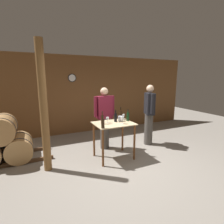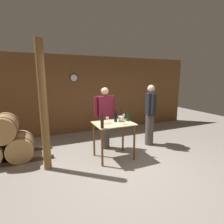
{
  "view_description": "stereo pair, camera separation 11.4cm",
  "coord_description": "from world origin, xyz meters",
  "px_view_note": "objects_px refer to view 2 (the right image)",
  "views": [
    {
      "loc": [
        -1.82,
        -3.13,
        1.96
      ],
      "look_at": [
        -0.08,
        0.63,
        1.14
      ],
      "focal_mm": 28.0,
      "sensor_mm": 36.0,
      "label": 1
    },
    {
      "loc": [
        -1.71,
        -3.17,
        1.96
      ],
      "look_at": [
        -0.08,
        0.63,
        1.14
      ],
      "focal_mm": 28.0,
      "sensor_mm": 36.0,
      "label": 2
    }
  ],
  "objects_px": {
    "wooden_post": "(43,108)",
    "wine_bottle_center": "(116,117)",
    "person_visitor_with_scarf": "(150,114)",
    "ice_bucket": "(120,119)",
    "person_host": "(105,117)",
    "wine_glass_near_center": "(122,119)",
    "wine_bottle_far_right": "(128,116)",
    "wine_bottle_right": "(121,115)",
    "wine_glass_near_left": "(107,119)",
    "wine_bottle_left": "(102,119)",
    "wine_glass_near_right": "(124,116)",
    "wine_bottle_far_left": "(102,123)"
  },
  "relations": [
    {
      "from": "wooden_post",
      "to": "person_visitor_with_scarf",
      "type": "relative_size",
      "value": 1.54
    },
    {
      "from": "wooden_post",
      "to": "wine_bottle_center",
      "type": "xyz_separation_m",
      "value": [
        1.63,
        0.02,
        -0.35
      ]
    },
    {
      "from": "wine_glass_near_center",
      "to": "person_host",
      "type": "bearing_deg",
      "value": 98.64
    },
    {
      "from": "wine_bottle_center",
      "to": "wine_glass_near_right",
      "type": "xyz_separation_m",
      "value": [
        0.27,
        0.09,
        -0.0
      ]
    },
    {
      "from": "wooden_post",
      "to": "person_host",
      "type": "relative_size",
      "value": 1.59
    },
    {
      "from": "wine_bottle_far_right",
      "to": "person_visitor_with_scarf",
      "type": "relative_size",
      "value": 0.17
    },
    {
      "from": "wooden_post",
      "to": "wine_bottle_center",
      "type": "bearing_deg",
      "value": 0.53
    },
    {
      "from": "person_host",
      "to": "wine_bottle_right",
      "type": "bearing_deg",
      "value": -51.93
    },
    {
      "from": "wine_bottle_right",
      "to": "wine_glass_near_center",
      "type": "xyz_separation_m",
      "value": [
        -0.17,
        -0.43,
        0.0
      ]
    },
    {
      "from": "wooden_post",
      "to": "wine_glass_near_center",
      "type": "height_order",
      "value": "wooden_post"
    },
    {
      "from": "wine_bottle_far_left",
      "to": "wine_glass_near_right",
      "type": "relative_size",
      "value": 1.81
    },
    {
      "from": "wine_bottle_center",
      "to": "person_host",
      "type": "distance_m",
      "value": 0.58
    },
    {
      "from": "wine_bottle_center",
      "to": "wine_bottle_right",
      "type": "xyz_separation_m",
      "value": [
        0.24,
        0.19,
        0.01
      ]
    },
    {
      "from": "wine_bottle_far_left",
      "to": "wine_bottle_left",
      "type": "height_order",
      "value": "wine_bottle_left"
    },
    {
      "from": "wooden_post",
      "to": "person_host",
      "type": "bearing_deg",
      "value": 20.5
    },
    {
      "from": "wine_bottle_far_left",
      "to": "wine_bottle_center",
      "type": "xyz_separation_m",
      "value": [
        0.49,
        0.39,
        0.01
      ]
    },
    {
      "from": "wine_bottle_far_left",
      "to": "ice_bucket",
      "type": "distance_m",
      "value": 0.74
    },
    {
      "from": "wine_bottle_far_right",
      "to": "person_host",
      "type": "relative_size",
      "value": 0.17
    },
    {
      "from": "wooden_post",
      "to": "wine_glass_near_center",
      "type": "distance_m",
      "value": 1.74
    },
    {
      "from": "wine_bottle_center",
      "to": "wine_glass_near_right",
      "type": "height_order",
      "value": "wine_bottle_center"
    },
    {
      "from": "wine_bottle_center",
      "to": "person_host",
      "type": "relative_size",
      "value": 0.18
    },
    {
      "from": "wine_bottle_right",
      "to": "wine_bottle_far_right",
      "type": "distance_m",
      "value": 0.25
    },
    {
      "from": "person_host",
      "to": "ice_bucket",
      "type": "bearing_deg",
      "value": -71.14
    },
    {
      "from": "wine_glass_near_left",
      "to": "wine_bottle_left",
      "type": "bearing_deg",
      "value": -169.65
    },
    {
      "from": "wine_bottle_far_right",
      "to": "wine_glass_near_left",
      "type": "relative_size",
      "value": 2.05
    },
    {
      "from": "wine_bottle_center",
      "to": "wine_glass_near_center",
      "type": "height_order",
      "value": "wine_bottle_center"
    },
    {
      "from": "wine_bottle_far_left",
      "to": "wine_bottle_far_right",
      "type": "relative_size",
      "value": 0.91
    },
    {
      "from": "wine_bottle_center",
      "to": "wine_glass_near_left",
      "type": "distance_m",
      "value": 0.23
    },
    {
      "from": "wine_bottle_right",
      "to": "person_visitor_with_scarf",
      "type": "bearing_deg",
      "value": 6.17
    },
    {
      "from": "wooden_post",
      "to": "wine_bottle_center",
      "type": "relative_size",
      "value": 9.01
    },
    {
      "from": "wine_glass_near_center",
      "to": "wine_bottle_center",
      "type": "bearing_deg",
      "value": 104.93
    },
    {
      "from": "wine_glass_near_center",
      "to": "ice_bucket",
      "type": "distance_m",
      "value": 0.26
    },
    {
      "from": "wooden_post",
      "to": "wine_glass_near_center",
      "type": "relative_size",
      "value": 16.39
    },
    {
      "from": "wine_bottle_center",
      "to": "person_visitor_with_scarf",
      "type": "height_order",
      "value": "person_visitor_with_scarf"
    },
    {
      "from": "wine_glass_near_left",
      "to": "ice_bucket",
      "type": "height_order",
      "value": "wine_glass_near_left"
    },
    {
      "from": "wine_bottle_far_left",
      "to": "person_host",
      "type": "xyz_separation_m",
      "value": [
        0.43,
        0.96,
        -0.09
      ]
    },
    {
      "from": "wine_glass_near_center",
      "to": "person_visitor_with_scarf",
      "type": "bearing_deg",
      "value": 24.79
    },
    {
      "from": "wine_bottle_right",
      "to": "wine_glass_near_center",
      "type": "bearing_deg",
      "value": -112.03
    },
    {
      "from": "wine_bottle_center",
      "to": "ice_bucket",
      "type": "xyz_separation_m",
      "value": [
        0.13,
        0.0,
        -0.05
      ]
    },
    {
      "from": "wooden_post",
      "to": "wine_glass_near_right",
      "type": "distance_m",
      "value": 1.93
    },
    {
      "from": "person_visitor_with_scarf",
      "to": "wine_bottle_far_right",
      "type": "bearing_deg",
      "value": -159.12
    },
    {
      "from": "wine_bottle_left",
      "to": "wine_bottle_far_right",
      "type": "height_order",
      "value": "wine_bottle_left"
    },
    {
      "from": "wine_bottle_far_right",
      "to": "person_visitor_with_scarf",
      "type": "xyz_separation_m",
      "value": [
        0.91,
        0.35,
        -0.07
      ]
    },
    {
      "from": "wine_glass_near_center",
      "to": "person_host",
      "type": "xyz_separation_m",
      "value": [
        -0.12,
        0.81,
        -0.11
      ]
    },
    {
      "from": "wine_glass_near_center",
      "to": "person_host",
      "type": "height_order",
      "value": "person_host"
    },
    {
      "from": "wooden_post",
      "to": "wine_bottle_left",
      "type": "bearing_deg",
      "value": -1.56
    },
    {
      "from": "wine_glass_near_center",
      "to": "ice_bucket",
      "type": "height_order",
      "value": "wine_glass_near_center"
    },
    {
      "from": "wine_bottle_right",
      "to": "person_host",
      "type": "xyz_separation_m",
      "value": [
        -0.3,
        0.38,
        -0.11
      ]
    },
    {
      "from": "person_visitor_with_scarf",
      "to": "ice_bucket",
      "type": "bearing_deg",
      "value": -164.99
    },
    {
      "from": "wine_bottle_far_left",
      "to": "wine_glass_near_center",
      "type": "height_order",
      "value": "wine_bottle_far_left"
    }
  ]
}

